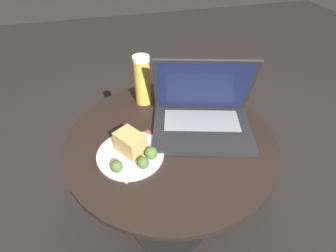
# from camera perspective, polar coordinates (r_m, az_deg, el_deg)

# --- Properties ---
(ground_plane) EXTENTS (6.00, 6.00, 0.00)m
(ground_plane) POSITION_cam_1_polar(r_m,az_deg,el_deg) (1.27, 0.44, -19.89)
(ground_plane) COLOR black
(table) EXTENTS (0.69, 0.69, 0.52)m
(table) POSITION_cam_1_polar(r_m,az_deg,el_deg) (0.96, 0.55, -8.42)
(table) COLOR black
(table) RESTS_ON ground_plane
(napkin) EXTENTS (0.21, 0.18, 0.00)m
(napkin) POSITION_cam_1_polar(r_m,az_deg,el_deg) (0.82, -6.94, -5.52)
(napkin) COLOR #B7332D
(napkin) RESTS_ON table
(laptop) EXTENTS (0.38, 0.32, 0.24)m
(laptop) POSITION_cam_1_polar(r_m,az_deg,el_deg) (0.88, 7.49, 2.46)
(laptop) COLOR #232326
(laptop) RESTS_ON table
(beer_glass) EXTENTS (0.06, 0.06, 0.19)m
(beer_glass) POSITION_cam_1_polar(r_m,az_deg,el_deg) (0.98, -5.59, 9.85)
(beer_glass) COLOR gold
(beer_glass) RESTS_ON table
(snack_plate) EXTENTS (0.20, 0.20, 0.07)m
(snack_plate) POSITION_cam_1_polar(r_m,az_deg,el_deg) (0.79, -7.91, -5.21)
(snack_plate) COLOR silver
(snack_plate) RESTS_ON table
(fork) EXTENTS (0.15, 0.14, 0.00)m
(fork) POSITION_cam_1_polar(r_m,az_deg,el_deg) (0.79, -4.37, -7.10)
(fork) COLOR #B2B2B7
(fork) RESTS_ON table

